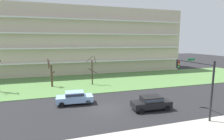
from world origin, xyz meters
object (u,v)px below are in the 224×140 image
Objects in this scene: tree_left at (51,74)px; sedan_black_near_left at (151,102)px; sedan_blue_center_left at (75,97)px; traffic_signal_mast at (197,77)px; tree_center at (92,71)px.

sedan_black_near_left is (10.87, -14.24, -1.32)m from tree_left.
sedan_blue_center_left is at bearing -73.86° from tree_left.
traffic_signal_mast is (3.70, -2.66, 3.20)m from sedan_black_near_left.
traffic_signal_mast is at bearing -64.80° from tree_center.
tree_left is at bearing 130.76° from traffic_signal_mast.
sedan_black_near_left is (4.00, -13.72, -1.67)m from tree_center.
traffic_signal_mast reaches higher than tree_left.
tree_left is 17.96m from sedan_black_near_left.
tree_left is 1.06× the size of sedan_blue_center_left.
sedan_black_near_left is 5.57m from traffic_signal_mast.
traffic_signal_mast is (11.75, -7.16, 3.20)m from sedan_blue_center_left.
traffic_signal_mast reaches higher than sedan_blue_center_left.
tree_center is at bearing 109.24° from sedan_black_near_left.
tree_center is at bearing -4.37° from tree_left.
tree_center is 0.88× the size of traffic_signal_mast.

